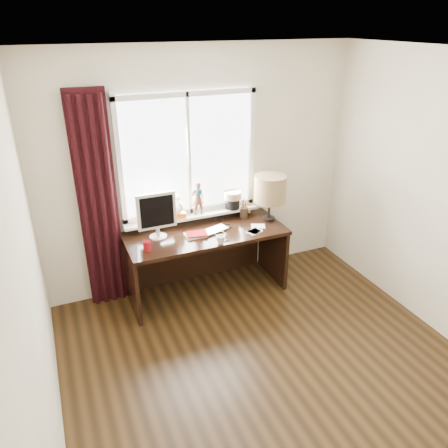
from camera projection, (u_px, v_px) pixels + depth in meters
name	position (u px, v px, depth m)	size (l,w,h in m)	color
floor	(288.00, 391.00, 3.62)	(3.50, 4.00, 0.00)	#392410
ceiling	(317.00, 57.00, 2.51)	(3.50, 4.00, 0.00)	white
wall_back	(201.00, 171.00, 4.73)	(3.50, 2.60, 0.00)	beige
wall_left	(32.00, 314.00, 2.45)	(4.00, 2.60, 0.00)	beige
laptop	(213.00, 231.00, 4.62)	(0.33, 0.21, 0.03)	silver
mug	(221.00, 239.00, 4.37)	(0.09, 0.08, 0.09)	white
red_cup	(147.00, 246.00, 4.23)	(0.08, 0.08, 0.10)	maroon
window	(190.00, 174.00, 4.63)	(1.52, 0.21, 1.40)	white
curtain	(98.00, 206.00, 4.33)	(0.38, 0.09, 2.25)	black
desk	(203.00, 248.00, 4.81)	(1.70, 0.70, 0.75)	black
monitor	(157.00, 213.00, 4.39)	(0.40, 0.18, 0.49)	beige
notebook_stack	(196.00, 234.00, 4.53)	(0.24, 0.18, 0.03)	beige
brush_holder	(244.00, 212.00, 4.93)	(0.09, 0.09, 0.25)	black
icon_frame	(247.00, 208.00, 5.03)	(0.10, 0.04, 0.13)	gold
table_lamp	(270.00, 189.00, 4.75)	(0.35, 0.35, 0.52)	black
loose_papers	(256.00, 230.00, 4.67)	(0.28, 0.26, 0.00)	white
desk_cables	(223.00, 230.00, 4.66)	(0.33, 0.61, 0.01)	black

